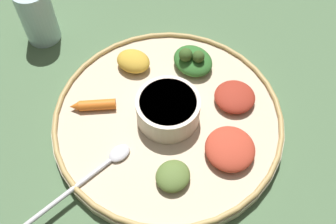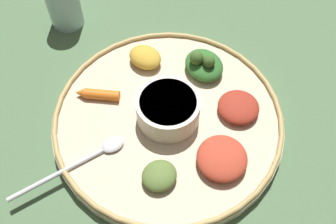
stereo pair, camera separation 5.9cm
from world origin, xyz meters
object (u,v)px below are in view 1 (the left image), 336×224
at_px(center_bowl, 168,109).
at_px(carrot_near_spoon, 93,105).
at_px(greens_pile, 193,60).
at_px(drinking_glass, 38,18).
at_px(spoon, 95,172).

bearing_deg(center_bowl, carrot_near_spoon, -29.60).
xyz_separation_m(center_bowl, greens_pile, (-0.08, -0.08, -0.01)).
xyz_separation_m(carrot_near_spoon, drinking_glass, (0.04, -0.20, 0.02)).
bearing_deg(greens_pile, drinking_glass, -39.58).
distance_m(greens_pile, drinking_glass, 0.29).
bearing_deg(carrot_near_spoon, spoon, 75.58).
bearing_deg(center_bowl, drinking_glass, -61.16).
bearing_deg(center_bowl, spoon, 21.11).
xyz_separation_m(center_bowl, spoon, (0.13, 0.05, -0.02)).
relative_size(center_bowl, drinking_glass, 0.92).
height_order(center_bowl, greens_pile, greens_pile).
bearing_deg(drinking_glass, spoon, 92.63).
bearing_deg(carrot_near_spoon, greens_pile, -172.75).
distance_m(center_bowl, spoon, 0.14).
xyz_separation_m(spoon, drinking_glass, (0.01, -0.31, 0.02)).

